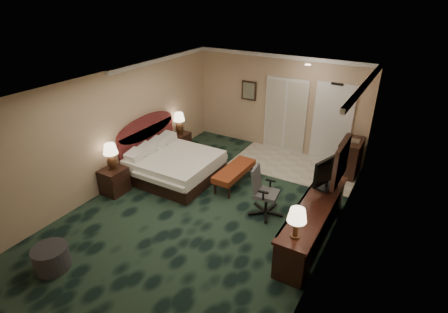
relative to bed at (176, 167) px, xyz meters
The scene contains 25 objects.
floor 1.69m from the bed, 29.80° to the right, with size 5.00×7.50×0.00m, color black.
ceiling 2.91m from the bed, 29.80° to the right, with size 5.00×7.50×0.00m, color white.
wall_back 3.42m from the bed, 63.82° to the left, with size 5.00×0.00×2.70m, color tan.
wall_front 4.91m from the bed, 72.54° to the right, with size 5.00×0.00×2.70m, color tan.
wall_left 1.70m from the bed, 142.18° to the right, with size 0.00×7.50×2.70m, color tan.
wall_right 4.16m from the bed, 11.81° to the right, with size 0.00×7.50×2.70m, color tan.
crown_molding 2.87m from the bed, 29.80° to the right, with size 5.00×7.50×0.10m, color white, non-canonical shape.
tile_patch 3.14m from the bed, 41.60° to the left, with size 3.20×1.70×0.01m, color #BDB6A8.
headboard 1.09m from the bed, behind, with size 0.12×2.00×1.40m, color #4E140E, non-canonical shape.
entry_door 4.23m from the bed, 44.10° to the left, with size 1.02×0.06×2.18m, color white.
closet_doors 3.43m from the bed, 59.67° to the left, with size 1.20×0.06×2.10m, color beige.
wall_art 3.21m from the bed, 79.43° to the left, with size 0.45×0.06×0.55m, color #53645E.
wall_mirror 4.10m from the bed, ahead, with size 0.05×0.95×0.75m, color white.
bed is the anchor object (origin of this frame).
nightstand_near 1.49m from the bed, 122.58° to the right, with size 0.48×0.55×0.60m, color black.
nightstand_far 1.55m from the bed, 121.98° to the left, with size 0.44×0.50×0.55m, color black.
lamp_near 1.58m from the bed, 123.35° to the right, with size 0.33×0.33×0.61m, color black, non-canonical shape.
lamp_far 1.67m from the bed, 122.21° to the left, with size 0.32×0.32×0.60m, color black, non-canonical shape.
bed_bench 1.49m from the bed, 16.32° to the left, with size 0.47×1.34×0.45m, color maroon.
ottoman 3.54m from the bed, 88.90° to the right, with size 0.58×0.58×0.42m, color #2E2E30.
desk 3.68m from the bed, ahead, with size 0.57×2.65×0.76m, color black.
tv 3.73m from the bed, ahead, with size 0.07×0.86×0.67m, color black.
desk_lamp 4.04m from the bed, 24.14° to the right, with size 0.31×0.31×0.54m, color black, non-canonical shape.
desk_chair 2.58m from the bed, ahead, with size 0.61×0.58×1.06m, color #45444F, non-canonical shape.
minibar 4.36m from the bed, 33.06° to the left, with size 0.48×0.86×0.91m, color black.
Camera 1 is at (3.41, -5.15, 4.35)m, focal length 28.00 mm.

